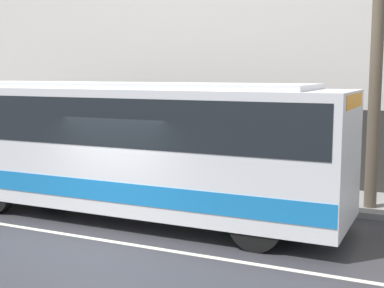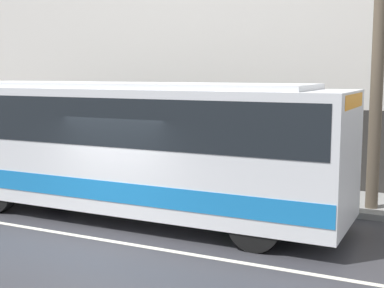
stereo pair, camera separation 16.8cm
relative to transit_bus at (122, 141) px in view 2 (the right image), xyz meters
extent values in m
plane|color=#333338|center=(0.61, -1.86, -1.82)|extent=(60.00, 60.00, 0.00)
cube|color=gray|center=(0.61, 3.41, -1.74)|extent=(60.00, 2.52, 0.15)
cube|color=silver|center=(0.61, 4.82, 3.04)|extent=(60.00, 0.30, 9.73)
cube|color=#2D2B28|center=(0.61, 4.65, -0.60)|extent=(60.00, 0.06, 2.43)
cube|color=beige|center=(0.61, -1.86, -1.81)|extent=(54.00, 0.14, 0.01)
cube|color=silver|center=(-0.01, 0.00, -0.09)|extent=(10.80, 2.58, 2.76)
cube|color=#1972BF|center=(-0.01, 0.00, -0.92)|extent=(10.74, 2.60, 0.45)
cube|color=black|center=(-0.01, 0.00, 0.59)|extent=(10.47, 2.60, 1.05)
cube|color=orange|center=(5.34, 0.00, 1.10)|extent=(0.12, 1.94, 0.28)
cube|color=silver|center=(-0.01, 0.00, 1.35)|extent=(9.18, 2.19, 0.12)
cylinder|color=black|center=(3.79, -1.13, -1.28)|extent=(1.08, 0.28, 1.08)
cylinder|color=black|center=(3.79, 1.13, -1.28)|extent=(1.08, 0.28, 1.08)
cylinder|color=black|center=(-3.01, 1.13, -1.28)|extent=(1.08, 0.28, 1.08)
cylinder|color=brown|center=(5.46, 2.80, 1.59)|extent=(0.30, 0.30, 6.52)
cylinder|color=#1E5933|center=(1.28, 3.91, -0.93)|extent=(0.36, 0.36, 1.48)
sphere|color=tan|center=(1.28, 3.91, -0.06)|extent=(0.27, 0.27, 0.27)
camera|label=1|loc=(6.96, -10.81, 1.66)|focal=50.00mm
camera|label=2|loc=(7.11, -10.73, 1.66)|focal=50.00mm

